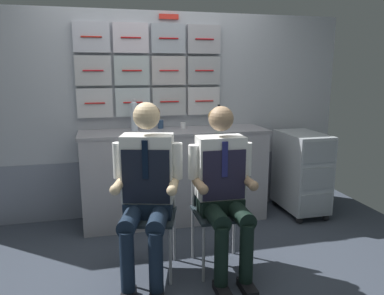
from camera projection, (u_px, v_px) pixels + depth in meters
ground at (184, 276)px, 2.89m from camera, size 4.80×4.80×0.04m
galley_bulkhead at (155, 114)px, 3.97m from camera, size 4.20×0.14×2.15m
galley_counter at (175, 175)px, 3.86m from camera, size 1.91×0.53×0.96m
service_trolley at (302, 171)px, 4.03m from camera, size 0.40×0.65×0.90m
folding_chair_left at (150, 202)px, 2.91m from camera, size 0.49×0.49×0.87m
crew_member_left at (146, 183)px, 2.71m from camera, size 0.54×0.70×1.33m
folding_chair_right at (217, 199)px, 2.97m from camera, size 0.41×0.41×0.87m
crew_member_right at (223, 183)px, 2.78m from camera, size 0.50×0.62×1.30m
sparkling_bottle_green at (219, 117)px, 3.86m from camera, size 0.06×0.06×0.25m
water_bottle_blue_cap at (134, 116)px, 3.71m from camera, size 0.07×0.07×0.32m
coffee_cup_spare at (183, 125)px, 3.88m from camera, size 0.06×0.06×0.06m
paper_cup_blue at (161, 124)px, 3.87m from camera, size 0.06×0.06×0.09m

